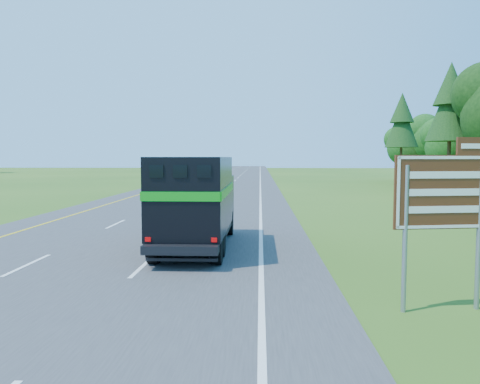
{
  "coord_description": "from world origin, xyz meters",
  "views": [
    {
      "loc": [
        5.45,
        -3.16,
        3.41
      ],
      "look_at": [
        4.33,
        23.1,
        1.46
      ],
      "focal_mm": 35.0,
      "sensor_mm": 36.0,
      "label": 1
    }
  ],
  "objects_px": {
    "white_suv": "(167,182)",
    "exit_sign": "(445,199)",
    "horse_truck": "(196,200)",
    "far_car": "(220,168)"
  },
  "relations": [
    {
      "from": "exit_sign",
      "to": "white_suv",
      "type": "bearing_deg",
      "value": 101.27
    },
    {
      "from": "horse_truck",
      "to": "white_suv",
      "type": "height_order",
      "value": "horse_truck"
    },
    {
      "from": "horse_truck",
      "to": "far_car",
      "type": "height_order",
      "value": "horse_truck"
    },
    {
      "from": "far_car",
      "to": "exit_sign",
      "type": "height_order",
      "value": "exit_sign"
    },
    {
      "from": "white_suv",
      "to": "exit_sign",
      "type": "distance_m",
      "value": 38.22
    },
    {
      "from": "far_car",
      "to": "white_suv",
      "type": "bearing_deg",
      "value": -91.8
    },
    {
      "from": "far_car",
      "to": "horse_truck",
      "type": "bearing_deg",
      "value": -87.4
    },
    {
      "from": "horse_truck",
      "to": "white_suv",
      "type": "bearing_deg",
      "value": 103.55
    },
    {
      "from": "white_suv",
      "to": "far_car",
      "type": "height_order",
      "value": "white_suv"
    },
    {
      "from": "horse_truck",
      "to": "far_car",
      "type": "bearing_deg",
      "value": 94.42
    }
  ]
}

